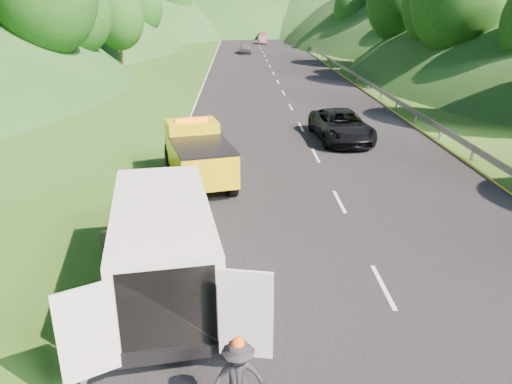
{
  "coord_description": "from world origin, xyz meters",
  "views": [
    {
      "loc": [
        -0.78,
        -13.27,
        7.06
      ],
      "look_at": [
        -0.23,
        1.78,
        1.3
      ],
      "focal_mm": 35.0,
      "sensor_mm": 36.0,
      "label": 1
    }
  ],
  "objects_px": {
    "suitcase": "(108,239)",
    "tow_truck": "(197,154)",
    "passing_suv": "(340,140)",
    "white_van": "(163,243)",
    "woman": "(143,243)",
    "child": "(203,257)"
  },
  "relations": [
    {
      "from": "tow_truck",
      "to": "passing_suv",
      "type": "height_order",
      "value": "tow_truck"
    },
    {
      "from": "tow_truck",
      "to": "white_van",
      "type": "relative_size",
      "value": 0.81
    },
    {
      "from": "suitcase",
      "to": "tow_truck",
      "type": "bearing_deg",
      "value": 68.42
    },
    {
      "from": "tow_truck",
      "to": "child",
      "type": "distance_m",
      "value": 6.78
    },
    {
      "from": "white_van",
      "to": "woman",
      "type": "xyz_separation_m",
      "value": [
        -1.12,
        2.83,
        -1.43
      ]
    },
    {
      "from": "woman",
      "to": "passing_suv",
      "type": "xyz_separation_m",
      "value": [
        8.59,
        12.08,
        0.0
      ]
    },
    {
      "from": "woman",
      "to": "child",
      "type": "distance_m",
      "value": 2.16
    },
    {
      "from": "suitcase",
      "to": "passing_suv",
      "type": "xyz_separation_m",
      "value": [
        9.59,
        12.3,
        -0.27
      ]
    },
    {
      "from": "child",
      "to": "suitcase",
      "type": "relative_size",
      "value": 1.91
    },
    {
      "from": "white_van",
      "to": "suitcase",
      "type": "bearing_deg",
      "value": 119.76
    },
    {
      "from": "suitcase",
      "to": "passing_suv",
      "type": "height_order",
      "value": "passing_suv"
    },
    {
      "from": "tow_truck",
      "to": "passing_suv",
      "type": "bearing_deg",
      "value": 26.74
    },
    {
      "from": "white_van",
      "to": "passing_suv",
      "type": "height_order",
      "value": "white_van"
    },
    {
      "from": "tow_truck",
      "to": "white_van",
      "type": "height_order",
      "value": "white_van"
    },
    {
      "from": "child",
      "to": "woman",
      "type": "bearing_deg",
      "value": -167.31
    },
    {
      "from": "child",
      "to": "tow_truck",
      "type": "bearing_deg",
      "value": 133.7
    },
    {
      "from": "child",
      "to": "suitcase",
      "type": "height_order",
      "value": "suitcase"
    },
    {
      "from": "tow_truck",
      "to": "woman",
      "type": "xyz_separation_m",
      "value": [
        -1.34,
        -5.7,
        -1.21
      ]
    },
    {
      "from": "white_van",
      "to": "child",
      "type": "height_order",
      "value": "white_van"
    },
    {
      "from": "woman",
      "to": "suitcase",
      "type": "relative_size",
      "value": 3.07
    },
    {
      "from": "tow_truck",
      "to": "woman",
      "type": "relative_size",
      "value": 3.63
    },
    {
      "from": "child",
      "to": "suitcase",
      "type": "bearing_deg",
      "value": -155.22
    }
  ]
}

